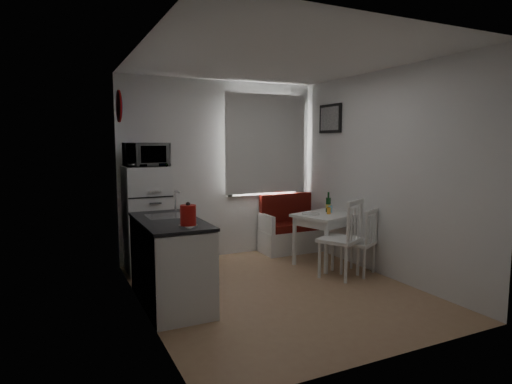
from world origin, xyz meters
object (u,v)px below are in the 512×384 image
bench (298,232)px  kettle (188,215)px  fridge (147,219)px  microwave (146,155)px  wine_bottle (328,202)px  dining_table (329,219)px  chair_right (363,235)px  chair_left (345,231)px  kitchen_counter (170,261)px

bench → kettle: kettle is taller
fridge → kettle: 1.79m
microwave → wine_bottle: microwave is taller
dining_table → chair_right: (0.05, -0.66, -0.11)m
bench → fridge: bearing=-177.4°
bench → kettle: size_ratio=5.26×
dining_table → chair_right: chair_right is taller
dining_table → kettle: 2.60m
wine_bottle → chair_left: bearing=-111.1°
kitchen_counter → microwave: (0.02, 1.19, 1.09)m
kitchen_counter → kettle: size_ratio=5.56×
kitchen_counter → bench: size_ratio=1.06×
bench → wine_bottle: wine_bottle is taller
chair_right → microwave: microwave is taller
fridge → dining_table: bearing=-16.7°
kitchen_counter → chair_left: bearing=-3.8°
kitchen_counter → dining_table: size_ratio=1.19×
dining_table → bench: bearing=72.9°
kitchen_counter → kettle: bearing=-84.5°
bench → wine_bottle: size_ratio=4.36×
chair_right → wine_bottle: size_ratio=1.91×
kitchen_counter → bench: bearing=29.4°
kettle → wine_bottle: 2.66m
wine_bottle → dining_table: bearing=-115.4°
fridge → wine_bottle: bearing=-14.2°
kettle → dining_table: bearing=23.9°
bench → chair_left: chair_left is taller
kitchen_counter → fridge: 1.27m
chair_right → kettle: (-2.40, -0.39, 0.49)m
dining_table → wine_bottle: wine_bottle is taller
kettle → microwave: bearing=91.0°
dining_table → kettle: (-2.35, -1.04, 0.38)m
chair_left → chair_right: (0.30, 0.01, -0.09)m
chair_left → kettle: (-2.10, -0.37, 0.40)m
fridge → kettle: bearing=-89.0°
kitchen_counter → kettle: (0.05, -0.51, 0.56)m
bench → kettle: 3.09m
bench → kitchen_counter: bearing=-150.6°
fridge → wine_bottle: 2.51m
kettle → wine_bottle: size_ratio=0.83×
fridge → kettle: size_ratio=5.87×
dining_table → microwave: 2.64m
chair_left → kitchen_counter: bearing=147.5°
microwave → dining_table: bearing=-15.6°
dining_table → chair_right: size_ratio=2.03×
kettle → kitchen_counter: bearing=95.5°
dining_table → chair_left: size_ratio=1.75×
kitchen_counter → kettle: 0.76m
wine_bottle → kitchen_counter: bearing=-165.6°
kitchen_counter → chair_right: (2.45, -0.13, 0.07)m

